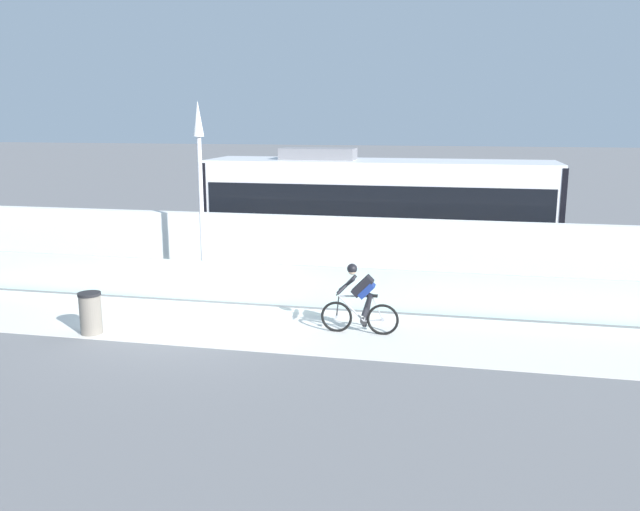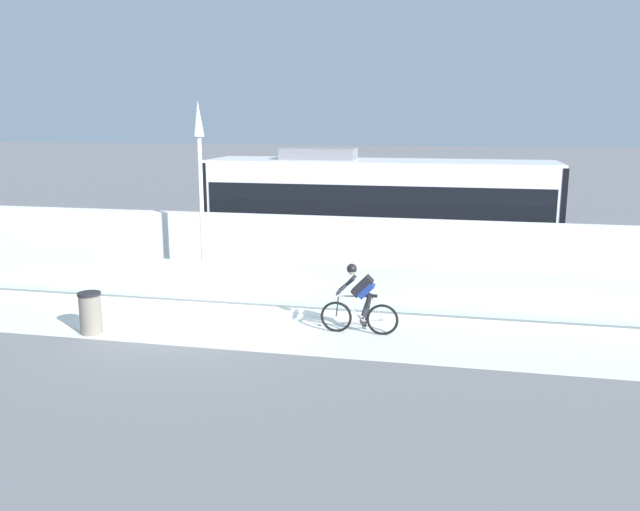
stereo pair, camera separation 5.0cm
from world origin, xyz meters
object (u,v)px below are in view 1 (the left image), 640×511
at_px(cyclist_on_bike, 360,300).
at_px(lamp_post_antenna, 200,176).
at_px(tram, 378,209).
at_px(trash_bin, 91,313).

distance_m(cyclist_on_bike, lamp_post_antenna, 5.63).
relative_size(tram, cyclist_on_bike, 6.25).
bearing_deg(trash_bin, cyclist_on_bike, 11.94).
height_order(tram, cyclist_on_bike, tram).
bearing_deg(tram, cyclist_on_bike, -86.33).
bearing_deg(lamp_post_antenna, cyclist_on_bike, -25.23).
bearing_deg(lamp_post_antenna, trash_bin, -111.63).
distance_m(lamp_post_antenna, trash_bin, 4.61).
xyz_separation_m(cyclist_on_bike, lamp_post_antenna, (-4.56, 2.15, 2.51)).
height_order(cyclist_on_bike, lamp_post_antenna, lamp_post_antenna).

